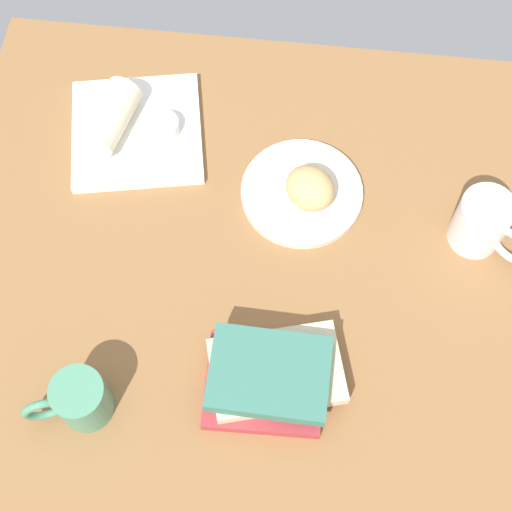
{
  "coord_description": "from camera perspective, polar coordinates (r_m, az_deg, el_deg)",
  "views": [
    {
      "loc": [
        2.3,
        -51.18,
        115.97
      ],
      "look_at": [
        -3.39,
        -0.61,
        7.0
      ],
      "focal_mm": 53.86,
      "sensor_mm": 36.0,
      "label": 1
    }
  ],
  "objects": [
    {
      "name": "breakfast_wrap",
      "position": [
        1.34,
        -10.77,
        10.12
      ],
      "size": [
        9.02,
        13.59,
        6.23
      ],
      "primitive_type": "cylinder",
      "rotation": [
        1.57,
        0.0,
        2.9
      ],
      "color": "beige",
      "rests_on": "square_plate"
    },
    {
      "name": "sauce_cup",
      "position": [
        1.33,
        -6.85,
        9.54
      ],
      "size": [
        5.24,
        5.24,
        2.78
      ],
      "color": "silver",
      "rests_on": "square_plate"
    },
    {
      "name": "book_stack",
      "position": [
        1.13,
        1.07,
        -8.91
      ],
      "size": [
        21.66,
        17.45,
        7.44
      ],
      "color": "#A53338",
      "rests_on": "dining_table"
    },
    {
      "name": "second_mug",
      "position": [
        1.26,
        16.53,
        2.34
      ],
      "size": [
        12.08,
        10.72,
        10.21
      ],
      "color": "white",
      "rests_on": "dining_table"
    },
    {
      "name": "round_plate",
      "position": [
        1.28,
        3.41,
        4.71
      ],
      "size": [
        20.33,
        20.33,
        1.4
      ],
      "primitive_type": "cylinder",
      "color": "silver",
      "rests_on": "dining_table"
    },
    {
      "name": "coffee_mug",
      "position": [
        1.14,
        -13.02,
        -10.36
      ],
      "size": [
        12.17,
        7.77,
        9.08
      ],
      "color": "#4C8C6B",
      "rests_on": "dining_table"
    },
    {
      "name": "square_plate",
      "position": [
        1.36,
        -8.84,
        9.1
      ],
      "size": [
        26.09,
        26.09,
        1.6
      ],
      "primitive_type": "cube",
      "rotation": [
        0.0,
        0.0,
        0.2
      ],
      "color": "white",
      "rests_on": "dining_table"
    },
    {
      "name": "scone_pastry",
      "position": [
        1.25,
        4.04,
        5.04
      ],
      "size": [
        11.28,
        11.28,
        5.98
      ],
      "primitive_type": "ellipsoid",
      "rotation": [
        0.0,
        0.0,
        5.49
      ],
      "color": "tan",
      "rests_on": "round_plate"
    },
    {
      "name": "dining_table",
      "position": [
        1.25,
        1.57,
        -0.88
      ],
      "size": [
        110.0,
        90.0,
        4.0
      ],
      "primitive_type": "cube",
      "color": "olive",
      "rests_on": "ground"
    }
  ]
}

